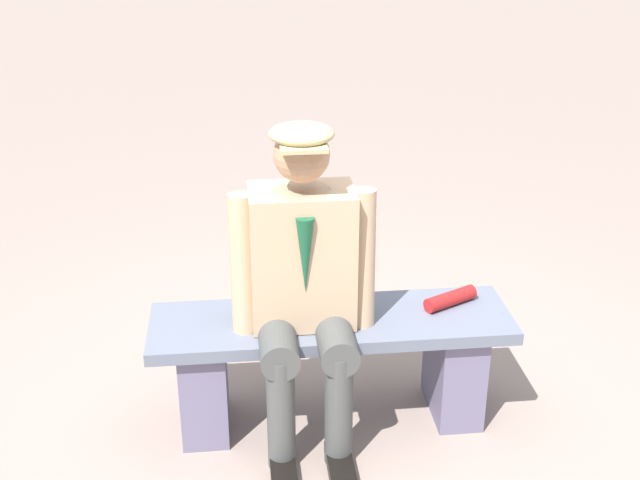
% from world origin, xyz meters
% --- Properties ---
extents(ground_plane, '(30.00, 30.00, 0.00)m').
position_xyz_m(ground_plane, '(0.00, 0.00, 0.00)').
color(ground_plane, gray).
extents(bench, '(1.48, 0.42, 0.49)m').
position_xyz_m(bench, '(0.00, 0.00, 0.30)').
color(bench, slate).
rests_on(bench, ground).
extents(seated_man, '(0.57, 0.60, 1.31)m').
position_xyz_m(seated_man, '(0.12, 0.06, 0.72)').
color(seated_man, tan).
rests_on(seated_man, ground).
extents(rolled_magazine, '(0.24, 0.17, 0.06)m').
position_xyz_m(rolled_magazine, '(-0.51, -0.05, 0.52)').
color(rolled_magazine, '#B21E1E').
rests_on(rolled_magazine, bench).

